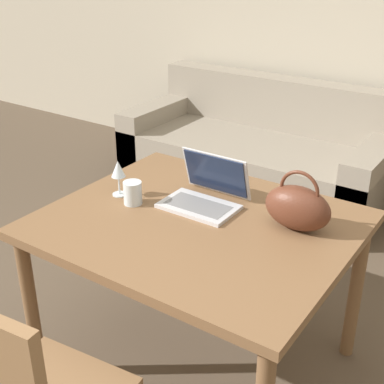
{
  "coord_description": "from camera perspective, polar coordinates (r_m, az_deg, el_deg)",
  "views": [
    {
      "loc": [
        0.92,
        -0.99,
        1.78
      ],
      "look_at": [
        -0.17,
        0.61,
        0.87
      ],
      "focal_mm": 50.0,
      "sensor_mm": 36.0,
      "label": 1
    }
  ],
  "objects": [
    {
      "name": "dining_table",
      "position": [
        2.22,
        0.62,
        -4.93
      ],
      "size": [
        1.23,
        1.03,
        0.75
      ],
      "color": "brown",
      "rests_on": "ground_plane"
    },
    {
      "name": "couch",
      "position": [
        4.16,
        7.01,
        4.0
      ],
      "size": [
        2.0,
        0.91,
        0.82
      ],
      "color": "gray",
      "rests_on": "ground_plane"
    },
    {
      "name": "laptop",
      "position": [
        2.29,
        1.59,
        0.13
      ],
      "size": [
        0.32,
        0.27,
        0.21
      ],
      "color": "silver",
      "rests_on": "dining_table"
    },
    {
      "name": "drinking_glass",
      "position": [
        2.3,
        -6.35,
        -0.09
      ],
      "size": [
        0.08,
        0.08,
        0.1
      ],
      "color": "silver",
      "rests_on": "dining_table"
    },
    {
      "name": "wine_glass",
      "position": [
        2.36,
        -7.88,
        2.22
      ],
      "size": [
        0.06,
        0.06,
        0.16
      ],
      "color": "silver",
      "rests_on": "dining_table"
    },
    {
      "name": "handbag",
      "position": [
        2.11,
        11.2,
        -1.6
      ],
      "size": [
        0.27,
        0.14,
        0.25
      ],
      "color": "#592D1E",
      "rests_on": "dining_table"
    }
  ]
}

